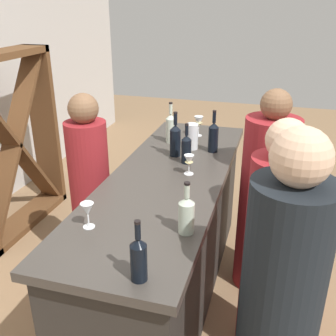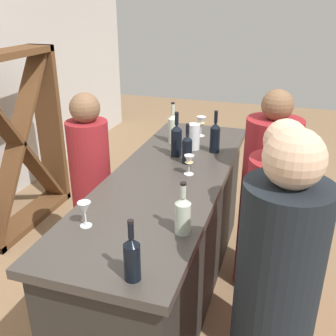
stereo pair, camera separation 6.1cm
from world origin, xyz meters
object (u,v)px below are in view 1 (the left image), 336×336
Objects in this scene: wine_glass_near_left at (189,161)px; person_right_guest at (277,322)px; wine_rack at (12,144)px; person_server_behind at (91,194)px; wine_bottle_rightmost_near_black at (213,136)px; water_pitcher at (192,136)px; person_center_guest at (272,257)px; wine_bottle_far_right_clear_pale at (171,127)px; wine_bottle_center_near_black at (186,148)px; person_left_guest at (265,203)px; wine_glass_near_right at (87,210)px; wine_bottle_second_left_clear_pale at (186,214)px; wine_bottle_leftmost_near_black at (139,258)px; wine_bottle_second_right_near_black at (175,139)px; wine_glass_near_center at (199,123)px.

person_right_guest reaches higher than wine_glass_near_left.
person_server_behind is at bearing -114.59° from wine_rack.
person_right_guest is (-1.40, -0.54, -0.33)m from wine_bottle_rightmost_near_black.
water_pitcher is 0.13× the size of person_center_guest.
wine_bottle_far_right_clear_pale reaches higher than wine_bottle_rightmost_near_black.
person_left_guest is at bearing -80.55° from wine_bottle_center_near_black.
person_left_guest is (1.06, -0.84, -0.38)m from wine_glass_near_right.
wine_bottle_far_right_clear_pale reaches higher than wine_bottle_center_near_black.
wine_glass_near_right is (-0.96, 0.27, -0.01)m from wine_bottle_center_near_black.
wine_glass_near_right is at bearing 164.14° from wine_bottle_center_near_black.
wine_bottle_second_left_clear_pale is 0.89m from wine_bottle_center_near_black.
wine_rack is 1.77m from wine_bottle_center_near_black.
wine_bottle_center_near_black is 1.36m from person_right_guest.
person_left_guest is 1.30m from person_server_behind.
wine_bottle_leftmost_near_black reaches higher than water_pitcher.
wine_bottle_second_left_clear_pale is at bearing 13.39° from person_center_guest.
wine_bottle_far_right_clear_pale reaches higher than wine_bottle_second_left_clear_pale.
person_left_guest is at bearing -72.69° from person_right_guest.
person_left_guest is (-0.29, -0.79, -0.41)m from wine_bottle_far_right_clear_pale.
person_center_guest is (-0.66, -0.08, 0.01)m from person_left_guest.
wine_bottle_far_right_clear_pale reaches higher than wine_bottle_leftmost_near_black.
person_center_guest is 0.57m from person_right_guest.
wine_bottle_center_near_black is 0.90× the size of wine_bottle_rightmost_near_black.
wine_rack is at bearing 87.87° from wine_bottle_rightmost_near_black.
person_center_guest reaches higher than water_pitcher.
wine_bottle_second_right_near_black is at bearing 44.68° from wine_bottle_center_near_black.
person_center_guest reaches higher than wine_bottle_second_left_clear_pale.
water_pitcher reaches higher than wine_glass_near_center.
wine_glass_near_center is 1.42m from person_center_guest.
wine_bottle_leftmost_near_black is 1.40m from wine_bottle_second_right_near_black.
wine_bottle_leftmost_near_black is 1.47m from person_server_behind.
person_right_guest reaches higher than wine_glass_near_right.
wine_bottle_rightmost_near_black is 1.90× the size of wine_glass_near_center.
person_left_guest is (0.96, -0.36, -0.39)m from wine_bottle_second_left_clear_pale.
wine_bottle_rightmost_near_black reaches higher than wine_bottle_second_left_clear_pale.
wine_bottle_second_left_clear_pale is at bearing -166.23° from wine_bottle_center_near_black.
wine_bottle_second_left_clear_pale is 1.03m from wine_bottle_second_right_near_black.
person_server_behind is (0.84, 0.44, -0.39)m from wine_glass_near_right.
wine_bottle_second_right_near_black reaches higher than wine_bottle_rightmost_near_black.
person_center_guest is at bearing -74.37° from person_right_guest.
wine_rack reaches higher than wine_bottle_second_right_near_black.
wine_glass_near_left is at bearing -172.36° from wine_glass_near_center.
wine_bottle_center_near_black reaches higher than wine_glass_near_center.
wine_bottle_second_right_near_black is 1.04× the size of wine_bottle_rightmost_near_black.
person_center_guest is at bearing -110.98° from wine_rack.
person_right_guest is at bearing 72.04° from person_center_guest.
wine_bottle_leftmost_near_black reaches higher than wine_glass_near_center.
wine_bottle_rightmost_near_black is 1.30m from wine_glass_near_right.
wine_glass_near_left is (-0.57, -0.29, -0.03)m from wine_bottle_far_right_clear_pale.
wine_bottle_second_left_clear_pale is at bearing -170.16° from wine_glass_near_center.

